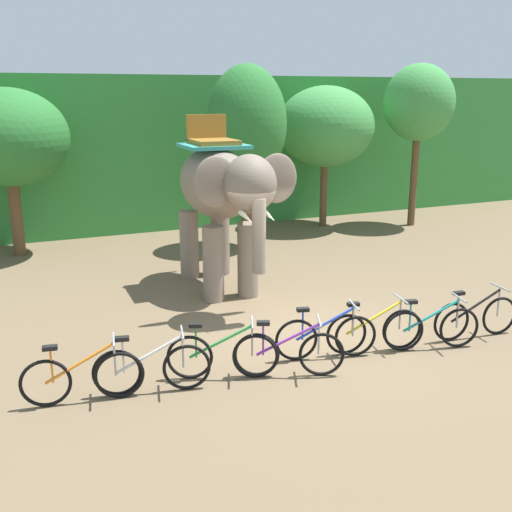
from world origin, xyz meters
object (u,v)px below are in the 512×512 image
Objects in this scene: tree_right at (419,104)px; tree_far_left at (8,138)px; tree_center_left at (247,125)px; elephant at (221,192)px; bike_green at (222,355)px; bike_blue at (326,336)px; bike_white at (152,368)px; bike_black at (476,317)px; bike_yellow at (374,330)px; bike_purple at (289,353)px; bike_orange at (83,377)px; tree_center at (325,127)px; bike_teal at (431,328)px.

tree_far_left is at bearing 175.24° from tree_right.
tree_center_left is (6.00, -1.54, 0.29)m from tree_far_left.
elephant is 4.64m from bike_green.
bike_white is at bearing -179.23° from bike_blue.
elephant is (4.00, -4.97, -0.90)m from tree_far_left.
bike_black is at bearing -2.43° from bike_white.
bike_purple is at bearing -171.38° from bike_yellow.
tree_far_left is 10.31m from bike_purple.
elephant reaches higher than bike_orange.
bike_yellow is (-0.77, -7.51, -3.01)m from tree_center_left.
bike_yellow is at bearing 8.62° from bike_purple.
bike_green is at bearing -179.63° from bike_blue.
tree_center is 9.90m from bike_black.
bike_orange is at bearing 178.05° from bike_green.
tree_center_left reaches higher than bike_black.
tree_right is 10.19m from bike_black.
bike_yellow is (4.75, -0.14, 0.00)m from bike_orange.
bike_yellow is at bearing 174.10° from bike_black.
bike_white is (-10.64, -8.00, -3.52)m from tree_right.
bike_orange is 4.76m from bike_yellow.
bike_orange is at bearing -134.76° from tree_center.
bike_green is at bearing -127.04° from tree_center.
bike_teal is (2.18, -4.38, -1.82)m from elephant.
bike_white is 1.00× the size of bike_blue.
tree_far_left is at bearing 123.45° from bike_teal.
tree_center is 2.65× the size of bike_white.
bike_green and bike_black have the same top height.
bike_purple is 0.95× the size of bike_yellow.
bike_purple is 0.96× the size of bike_teal.
bike_green is at bearing -110.03° from elephant.
bike_yellow is at bearing -73.17° from elephant.
tree_center_left is at bearing 65.01° from bike_green.
tree_center reaches higher than bike_green.
bike_teal is at bearing -63.54° from elephant.
bike_green is at bearing 1.43° from bike_white.
tree_far_left is at bearing 165.64° from tree_center_left.
bike_orange is 1.01× the size of bike_white.
tree_center is 10.64m from bike_blue.
tree_center_left is at bearing 53.13° from bike_orange.
bike_orange is at bearing -86.95° from tree_far_left.
bike_white is 1.01× the size of bike_teal.
bike_teal is (-5.90, -8.34, -3.52)m from tree_right.
elephant is 5.21m from bike_teal.
bike_white is 2.08m from bike_purple.
tree_right is 3.07× the size of bike_teal.
tree_far_left is 10.80m from bike_yellow.
bike_teal is 1.05m from bike_black.
bike_orange and bike_green have the same top height.
tree_center_left reaches higher than bike_blue.
bike_blue is (-4.97, -8.97, -2.80)m from tree_center.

